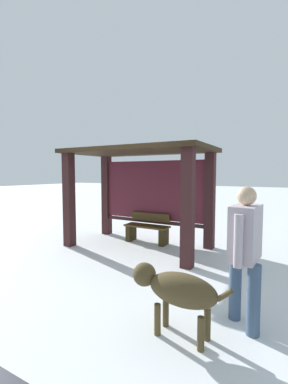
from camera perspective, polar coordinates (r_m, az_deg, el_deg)
name	(u,v)px	position (r m, az deg, el deg)	size (l,w,h in m)	color
ground_plane	(138,247)	(6.28, -1.25, -11.77)	(60.00, 60.00, 0.00)	silver
bus_shelter	(142,176)	(6.20, -0.41, 3.45)	(3.34, 1.84, 2.28)	#381D1E
bench_left_inside	(147,230)	(6.57, 0.73, -8.13)	(1.12, 0.40, 0.72)	#443317
person_walking	(245,245)	(3.15, 21.07, -10.72)	(0.38, 0.67, 1.58)	#B9ACB5
dog	(176,289)	(2.97, 6.86, -20.15)	(1.11, 0.34, 0.71)	#4C3F23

